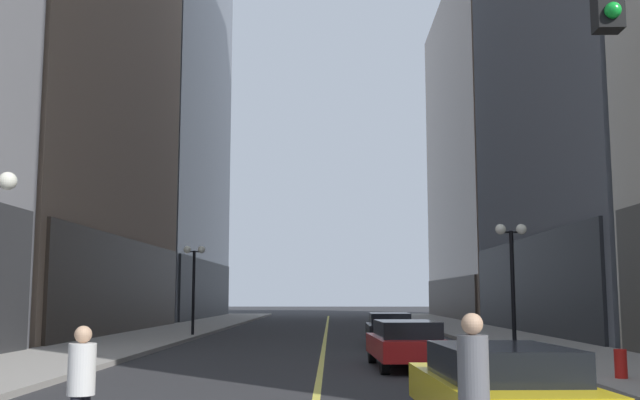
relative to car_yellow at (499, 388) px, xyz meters
name	(u,v)px	position (x,y,z in m)	size (l,w,h in m)	color
ground_plane	(326,334)	(-2.67, 28.94, -0.72)	(200.00, 200.00, 0.00)	#2D2D30
sidewalk_left	(170,333)	(-10.92, 28.94, -0.65)	(4.50, 78.00, 0.15)	#9E9991
sidewalk_right	(482,333)	(5.58, 28.94, -0.65)	(4.50, 78.00, 0.15)	#9E9991
lane_centre_stripe	(326,334)	(-2.67, 28.94, -0.72)	(0.16, 70.00, 0.01)	#E5D64C
building_right_far	(523,153)	(14.65, 53.94, 13.82)	(13.84, 26.00, 29.19)	gray
car_yellow	(499,388)	(0.00, 0.00, 0.00)	(2.06, 4.64, 1.32)	yellow
car_red	(406,342)	(-0.29, 10.30, 0.00)	(2.00, 4.73, 1.32)	#B21919
car_black	(389,328)	(-0.02, 19.76, 0.00)	(1.80, 4.09, 1.32)	black
pedestrian_in_grey_suit	(474,383)	(-0.82, -2.49, 0.35)	(0.46, 0.46, 1.83)	black
pedestrian_in_white_shirt	(81,382)	(-5.46, -1.42, 0.23)	(0.44, 0.44, 1.64)	black
street_lamp_left_far	(194,270)	(-9.07, 25.32, 2.54)	(1.06, 0.36, 4.43)	black
street_lamp_right_mid	(512,259)	(3.73, 14.37, 2.54)	(1.06, 0.36, 4.43)	black
fire_hydrant_right	(621,367)	(4.23, 6.58, -0.32)	(0.28, 0.28, 0.80)	red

